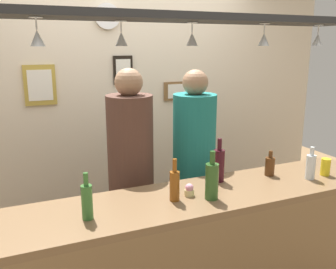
% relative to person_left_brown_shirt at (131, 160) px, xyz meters
% --- Properties ---
extents(back_wall, '(4.40, 0.06, 2.60)m').
position_rel_person_left_brown_shirt_xyz_m(back_wall, '(0.23, 0.83, 0.26)').
color(back_wall, beige).
rests_on(back_wall, ground_plane).
extents(bar_counter, '(2.70, 0.55, 0.97)m').
position_rel_person_left_brown_shirt_xyz_m(bar_counter, '(0.23, -0.78, -0.38)').
color(bar_counter, brown).
rests_on(bar_counter, ground_plane).
extents(overhead_glass_rack, '(2.20, 0.36, 0.04)m').
position_rel_person_left_brown_shirt_xyz_m(overhead_glass_rack, '(0.23, -0.57, 0.98)').
color(overhead_glass_rack, black).
extents(hanging_wineglass_far_left, '(0.07, 0.07, 0.13)m').
position_rel_person_left_brown_shirt_xyz_m(hanging_wineglass_far_left, '(-0.64, -0.63, 0.87)').
color(hanging_wineglass_far_left, silver).
rests_on(hanging_wineglass_far_left, overhead_glass_rack).
extents(hanging_wineglass_left, '(0.07, 0.07, 0.13)m').
position_rel_person_left_brown_shirt_xyz_m(hanging_wineglass_left, '(-0.20, -0.51, 0.87)').
color(hanging_wineglass_left, silver).
rests_on(hanging_wineglass_left, overhead_glass_rack).
extents(hanging_wineglass_center_left, '(0.07, 0.07, 0.13)m').
position_rel_person_left_brown_shirt_xyz_m(hanging_wineglass_center_left, '(0.22, -0.55, 0.87)').
color(hanging_wineglass_center_left, silver).
rests_on(hanging_wineglass_center_left, overhead_glass_rack).
extents(hanging_wineglass_center, '(0.07, 0.07, 0.13)m').
position_rel_person_left_brown_shirt_xyz_m(hanging_wineglass_center, '(0.67, -0.62, 0.87)').
color(hanging_wineglass_center, silver).
rests_on(hanging_wineglass_center, overhead_glass_rack).
extents(hanging_wineglass_center_right, '(0.07, 0.07, 0.13)m').
position_rel_person_left_brown_shirt_xyz_m(hanging_wineglass_center_right, '(1.09, -0.63, 0.87)').
color(hanging_wineglass_center_right, silver).
rests_on(hanging_wineglass_center_right, overhead_glass_rack).
extents(person_left_brown_shirt, '(0.34, 0.34, 1.72)m').
position_rel_person_left_brown_shirt_xyz_m(person_left_brown_shirt, '(0.00, 0.00, 0.00)').
color(person_left_brown_shirt, '#2D334C').
rests_on(person_left_brown_shirt, ground_plane).
extents(person_right_teal_shirt, '(0.34, 0.34, 1.69)m').
position_rel_person_left_brown_shirt_xyz_m(person_right_teal_shirt, '(0.53, 0.00, -0.02)').
color(person_right_teal_shirt, '#2D334C').
rests_on(person_right_teal_shirt, ground_plane).
extents(bottle_beer_green_import, '(0.06, 0.06, 0.26)m').
position_rel_person_left_brown_shirt_xyz_m(bottle_beer_green_import, '(-0.46, -0.68, 0.04)').
color(bottle_beer_green_import, '#336B2D').
rests_on(bottle_beer_green_import, bar_counter).
extents(bottle_beer_brown_stubby, '(0.07, 0.07, 0.18)m').
position_rel_person_left_brown_shirt_xyz_m(bottle_beer_brown_stubby, '(0.87, -0.52, 0.00)').
color(bottle_beer_brown_stubby, '#512D14').
rests_on(bottle_beer_brown_stubby, bar_counter).
extents(bottle_wine_dark_red, '(0.08, 0.08, 0.30)m').
position_rel_person_left_brown_shirt_xyz_m(bottle_wine_dark_red, '(0.47, -0.48, 0.05)').
color(bottle_wine_dark_red, '#380F19').
rests_on(bottle_wine_dark_red, bar_counter).
extents(bottle_beer_amber_tall, '(0.06, 0.06, 0.26)m').
position_rel_person_left_brown_shirt_xyz_m(bottle_beer_amber_tall, '(0.06, -0.65, 0.03)').
color(bottle_beer_amber_tall, brown).
rests_on(bottle_beer_amber_tall, bar_counter).
extents(bottle_soda_clear, '(0.06, 0.06, 0.23)m').
position_rel_person_left_brown_shirt_xyz_m(bottle_soda_clear, '(1.07, -0.69, 0.02)').
color(bottle_soda_clear, silver).
rests_on(bottle_soda_clear, bar_counter).
extents(bottle_champagne_green, '(0.08, 0.08, 0.30)m').
position_rel_person_left_brown_shirt_xyz_m(bottle_champagne_green, '(0.28, -0.71, 0.05)').
color(bottle_champagne_green, '#2D5623').
rests_on(bottle_champagne_green, bar_counter).
extents(drink_can, '(0.07, 0.07, 0.12)m').
position_rel_person_left_brown_shirt_xyz_m(drink_can, '(1.23, -0.68, -0.01)').
color(drink_can, yellow).
rests_on(drink_can, bar_counter).
extents(cupcake, '(0.06, 0.06, 0.08)m').
position_rel_person_left_brown_shirt_xyz_m(cupcake, '(0.18, -0.62, -0.03)').
color(cupcake, beige).
rests_on(cupcake, bar_counter).
extents(picture_frame_crest, '(0.18, 0.02, 0.26)m').
position_rel_person_left_brown_shirt_xyz_m(picture_frame_crest, '(0.19, 0.78, 0.61)').
color(picture_frame_crest, black).
rests_on(picture_frame_crest, back_wall).
extents(picture_frame_caricature, '(0.26, 0.02, 0.34)m').
position_rel_person_left_brown_shirt_xyz_m(picture_frame_caricature, '(-0.54, 0.78, 0.50)').
color(picture_frame_caricature, '#B29338').
rests_on(picture_frame_caricature, back_wall).
extents(picture_frame_lower_pair, '(0.30, 0.02, 0.18)m').
position_rel_person_left_brown_shirt_xyz_m(picture_frame_lower_pair, '(0.75, 0.78, 0.39)').
color(picture_frame_lower_pair, brown).
rests_on(picture_frame_lower_pair, back_wall).
extents(wall_clock, '(0.22, 0.03, 0.22)m').
position_rel_person_left_brown_shirt_xyz_m(wall_clock, '(0.06, 0.78, 1.08)').
color(wall_clock, white).
rests_on(wall_clock, back_wall).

